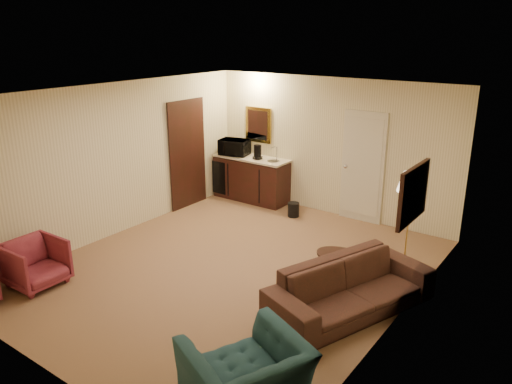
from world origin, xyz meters
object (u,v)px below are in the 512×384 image
rose_chair_near (35,261)px  waste_bin (293,210)px  teal_armchair (245,366)px  wetbar_cabinet (251,178)px  coffee_maker (258,152)px  microwave (234,145)px  sofa (351,280)px  coffee_table (341,269)px  floor_lamp (408,223)px

rose_chair_near → waste_bin: rose_chair_near is taller
rose_chair_near → teal_armchair: bearing=-94.2°
wetbar_cabinet → coffee_maker: coffee_maker is taller
rose_chair_near → microwave: 4.72m
sofa → coffee_maker: 4.39m
sofa → teal_armchair: size_ratio=2.09×
wetbar_cabinet → rose_chair_near: size_ratio=2.25×
waste_bin → microwave: microwave is taller
coffee_table → microwave: (-3.57, 2.13, 0.90)m
rose_chair_near → floor_lamp: 5.28m
waste_bin → microwave: 1.93m
waste_bin → coffee_table: bearing=-43.8°
wetbar_cabinet → coffee_table: (3.18, -2.18, -0.24)m
floor_lamp → rose_chair_near: bearing=-139.8°
teal_armchair → sofa: bearing=-157.8°
coffee_table → microwave: bearing=149.3°
coffee_maker → sofa: bearing=-20.9°
sofa → microwave: bearing=76.2°
waste_bin → wetbar_cabinet: bearing=165.1°
teal_armchair → microwave: (-3.94, 4.86, 0.66)m
coffee_table → wetbar_cabinet: bearing=145.5°
coffee_maker → coffee_table: bearing=-17.8°
rose_chair_near → coffee_table: bearing=-54.7°
coffee_maker → microwave: bearing=-162.3°
rose_chair_near → coffee_table: rose_chair_near is taller
coffee_maker → waste_bin: bearing=3.1°
teal_armchair → coffee_maker: size_ratio=3.70×
teal_armchair → coffee_table: (-0.37, 2.74, -0.25)m
rose_chair_near → floor_lamp: bearing=-51.0°
teal_armchair → rose_chair_near: (-3.80, 0.20, -0.10)m
floor_lamp → coffee_maker: 3.80m
teal_armchair → microwave: 6.29m
sofa → teal_armchair: bearing=-160.9°
teal_armchair → microwave: bearing=-117.4°
sofa → waste_bin: sofa is taller
coffee_table → coffee_maker: 3.75m
floor_lamp → waste_bin: (-2.53, 0.99, -0.63)m
rose_chair_near → coffee_maker: (0.45, 4.66, 0.70)m
rose_chair_near → microwave: bearing=0.6°
coffee_table → rose_chair_near: bearing=-143.5°
microwave → coffee_maker: microwave is taller
sofa → microwave: (-3.99, 2.72, 0.69)m
sofa → coffee_maker: bearing=71.8°
wetbar_cabinet → waste_bin: bearing=-14.9°
wetbar_cabinet → waste_bin: size_ratio=6.00×
wetbar_cabinet → teal_armchair: bearing=-54.2°
rose_chair_near → coffee_table: (3.43, 2.54, -0.15)m
waste_bin → coffee_maker: coffee_maker is taller
waste_bin → floor_lamp: bearing=-21.4°
wetbar_cabinet → coffee_table: bearing=-34.5°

